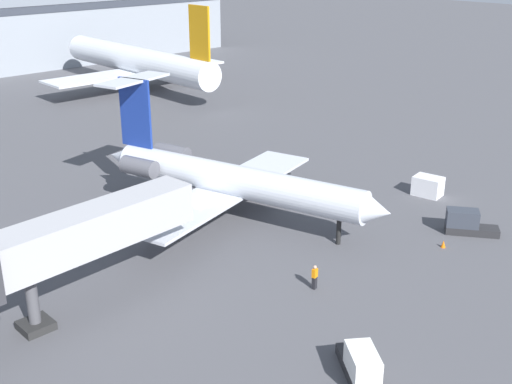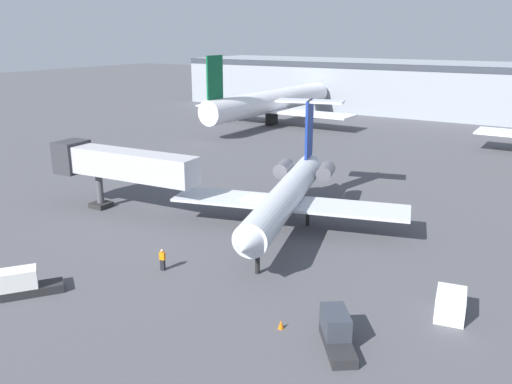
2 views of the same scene
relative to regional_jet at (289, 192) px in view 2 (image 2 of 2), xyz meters
The scene contains 10 objects.
ground_plane 4.61m from the regional_jet, 168.69° to the right, with size 400.00×400.00×0.10m, color #4C4C51.
regional_jet is the anchor object (origin of this frame).
jet_bridge 17.38m from the regional_jet, 164.52° to the right, with size 16.20×4.02×6.54m.
ground_crew_marshaller 13.67m from the regional_jet, 106.05° to the right, with size 0.44×0.33×1.69m.
baggage_tug_lead 22.80m from the regional_jet, 113.58° to the right, with size 3.51×4.04×1.90m.
baggage_tug_trailing 19.17m from the regional_jet, 53.58° to the right, with size 3.45×4.08×1.90m.
cargo_container_uld 18.53m from the regional_jet, 28.56° to the right, with size 2.12×2.69×1.72m.
traffic_cone_near 17.58m from the regional_jet, 63.24° to the right, with size 0.36×0.36×0.55m.
terminal_building 80.88m from the regional_jet, 92.11° to the left, with size 124.40×23.67×10.93m.
parked_airliner_west_end 56.56m from the regional_jet, 121.51° to the left, with size 33.17×39.39×13.64m.
Camera 2 is at (24.12, -39.51, 17.02)m, focal length 37.04 mm.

